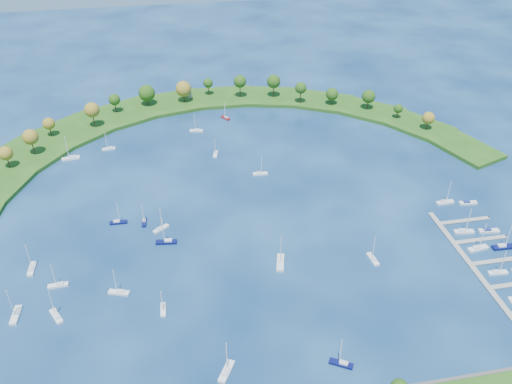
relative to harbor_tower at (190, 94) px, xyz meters
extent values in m
plane|color=#081E45|center=(14.97, -119.14, -4.41)|extent=(700.00, 700.00, 0.00)
cube|color=#1E4B14|center=(-89.06, -54.57, -3.41)|extent=(54.07, 56.09, 2.00)
cube|color=#1E4B14|center=(-68.24, -31.88, -3.41)|extent=(55.20, 54.07, 2.00)
cube|color=#1E4B14|center=(-42.60, -14.82, -3.41)|extent=(53.65, 48.47, 2.00)
cube|color=#1E4B14|center=(-13.63, -4.38, -3.41)|extent=(49.62, 39.75, 2.00)
cube|color=#1E4B14|center=(17.00, -1.16, -3.41)|extent=(44.32, 29.96, 2.00)
cube|color=#1E4B14|center=(47.51, -5.35, -3.41)|extent=(49.49, 38.05, 2.00)
cube|color=#1E4B14|center=(76.13, -16.70, -3.41)|extent=(51.13, 44.12, 2.00)
cube|color=#1E4B14|center=(101.22, -34.57, -3.41)|extent=(49.19, 47.96, 2.00)
cube|color=#1E4B14|center=(121.31, -57.91, -3.41)|extent=(43.90, 49.49, 2.00)
cube|color=#1E4B14|center=(135.25, -85.37, -3.41)|extent=(35.67, 48.74, 2.00)
cylinder|color=#382314|center=(-94.38, -67.17, 0.85)|extent=(0.56, 0.56, 6.51)
sphere|color=olive|center=(-94.38, -67.17, 5.48)|extent=(6.89, 6.89, 6.89)
cylinder|color=#382314|center=(-84.26, -55.60, 1.68)|extent=(0.56, 0.56, 8.18)
sphere|color=olive|center=(-84.26, -55.60, 7.36)|extent=(7.95, 7.95, 7.95)
cylinder|color=#382314|center=(-78.24, -36.65, 0.64)|extent=(0.56, 0.56, 6.08)
sphere|color=olive|center=(-78.24, -36.65, 4.99)|extent=(6.56, 6.56, 6.56)
cylinder|color=#382314|center=(-55.81, -29.68, 1.88)|extent=(0.56, 0.56, 8.58)
sphere|color=olive|center=(-55.81, -29.68, 7.85)|extent=(8.39, 8.39, 8.39)
cylinder|color=#382314|center=(-44.53, -12.59, 0.90)|extent=(0.56, 0.56, 6.61)
sphere|color=#1E4812|center=(-44.53, -12.59, 5.54)|extent=(6.68, 6.68, 6.68)
cylinder|color=#382314|center=(-25.86, -5.84, 0.43)|extent=(0.56, 0.56, 5.68)
sphere|color=#1E4812|center=(-25.86, -5.84, 5.24)|extent=(9.83, 9.83, 9.83)
cylinder|color=#382314|center=(-3.90, -4.94, 0.76)|extent=(0.56, 0.56, 6.34)
sphere|color=olive|center=(-3.90, -4.94, 5.84)|extent=(9.55, 9.55, 9.55)
cylinder|color=#382314|center=(11.78, 2.29, 0.92)|extent=(0.56, 0.56, 6.65)
sphere|color=#1E4812|center=(11.78, 2.29, 5.43)|extent=(5.95, 5.95, 5.95)
cylinder|color=#382314|center=(30.69, -4.81, 1.97)|extent=(0.56, 0.56, 8.76)
sphere|color=#1E4812|center=(30.69, -4.81, 7.91)|extent=(7.76, 7.76, 7.76)
cylinder|color=#382314|center=(51.09, -8.02, 1.77)|extent=(0.56, 0.56, 8.35)
sphere|color=#1E4812|center=(51.09, -8.02, 7.61)|extent=(8.35, 8.35, 8.35)
cylinder|color=#382314|center=(65.08, -20.14, 1.76)|extent=(0.56, 0.56, 8.32)
sphere|color=#1E4812|center=(65.08, -20.14, 7.31)|extent=(6.94, 6.94, 6.94)
cylinder|color=#382314|center=(83.20, -25.45, 0.09)|extent=(0.56, 0.56, 4.99)
sphere|color=#1E4812|center=(83.20, -25.45, 4.09)|extent=(7.53, 7.53, 7.53)
cylinder|color=#382314|center=(102.19, -35.85, 0.77)|extent=(0.56, 0.56, 6.36)
sphere|color=#1E4812|center=(102.19, -35.85, 5.53)|extent=(7.92, 7.92, 7.92)
cylinder|color=#382314|center=(114.56, -50.98, 0.08)|extent=(0.56, 0.56, 4.96)
sphere|color=#1E4812|center=(114.56, -50.98, 3.61)|extent=(5.25, 5.25, 5.25)
cylinder|color=#382314|center=(125.23, -66.86, 0.23)|extent=(0.56, 0.56, 5.28)
sphere|color=olive|center=(125.23, -66.86, 4.26)|extent=(6.97, 6.97, 6.97)
cylinder|color=gray|center=(0.00, 0.00, -0.20)|extent=(2.20, 2.20, 4.40)
cylinder|color=gray|center=(0.00, 0.00, 2.15)|extent=(2.60, 2.60, 0.30)
cube|color=gray|center=(92.97, -180.14, -4.06)|extent=(2.20, 82.00, 0.40)
cube|color=gray|center=(105.07, -173.54, -4.06)|extent=(22.00, 2.00, 0.40)
cube|color=gray|center=(105.07, -160.34, -4.06)|extent=(22.00, 2.00, 0.40)
cylinder|color=#382314|center=(115.97, -160.34, -3.81)|extent=(0.36, 0.36, 1.60)
cube|color=gray|center=(105.07, -147.14, -4.06)|extent=(22.00, 2.00, 0.40)
cylinder|color=#382314|center=(115.97, -147.14, -3.81)|extent=(0.36, 0.36, 1.60)
cube|color=white|center=(-47.61, -54.22, -4.00)|extent=(6.94, 2.58, 0.81)
cube|color=silver|center=(-46.94, -54.15, -3.31)|extent=(2.50, 1.56, 0.57)
cylinder|color=silver|center=(-48.15, -54.27, 0.98)|extent=(0.32, 0.32, 9.15)
cube|color=white|center=(21.00, -159.25, -3.83)|extent=(5.02, 9.98, 1.15)
cube|color=silver|center=(21.24, -158.32, -2.85)|extent=(2.67, 3.73, 0.81)
cylinder|color=silver|center=(20.80, -160.00, 3.23)|extent=(0.32, 0.32, 12.97)
cube|color=white|center=(-24.64, -175.53, -4.01)|extent=(2.12, 6.61, 0.78)
cube|color=silver|center=(-24.62, -174.88, -3.35)|extent=(1.38, 2.34, 0.55)
cylinder|color=silver|center=(-24.67, -176.05, 0.79)|extent=(0.32, 0.32, 8.82)
cube|color=white|center=(-74.66, -168.75, -3.88)|extent=(3.06, 8.87, 1.05)
cube|color=silver|center=(-74.60, -167.88, -3.00)|extent=(1.92, 3.17, 0.73)
cylinder|color=silver|center=(-74.72, -169.44, 2.52)|extent=(0.32, 0.32, 11.76)
cube|color=white|center=(-6.64, -205.40, -3.89)|extent=(6.41, 8.66, 1.03)
cube|color=silver|center=(-7.07, -206.15, -3.01)|extent=(2.97, 3.45, 0.72)
cylinder|color=silver|center=(-6.29, -204.81, 2.44)|extent=(0.32, 0.32, 11.63)
cube|color=white|center=(-40.01, -164.08, -3.95)|extent=(7.96, 4.48, 0.92)
cube|color=silver|center=(-39.28, -164.33, -3.16)|extent=(3.03, 2.28, 0.64)
cylinder|color=silver|center=(-40.59, -163.89, 1.69)|extent=(0.32, 0.32, 10.36)
cube|color=white|center=(-0.28, -42.21, -3.96)|extent=(7.72, 3.72, 0.89)
cube|color=silver|center=(0.44, -42.38, -3.20)|extent=(2.87, 2.01, 0.62)
cylinder|color=silver|center=(-0.86, -42.07, 1.51)|extent=(0.32, 0.32, 10.04)
cube|color=white|center=(-23.44, -128.84, -3.97)|extent=(7.08, 5.92, 0.87)
cube|color=silver|center=(-24.03, -129.27, -3.23)|extent=(2.90, 2.65, 0.61)
cylinder|color=silver|center=(-22.97, -128.50, 1.38)|extent=(0.32, 0.32, 9.82)
cube|color=maroon|center=(18.00, -29.14, -4.01)|extent=(4.90, 6.60, 0.79)
cube|color=silver|center=(18.33, -29.71, -3.34)|extent=(2.27, 2.63, 0.55)
cylinder|color=silver|center=(17.74, -28.69, 0.81)|extent=(0.32, 0.32, 8.86)
cube|color=#0A0F43|center=(-30.25, -122.74, -4.01)|extent=(2.23, 6.65, 0.79)
cube|color=silver|center=(-30.21, -122.09, -3.35)|extent=(1.42, 2.37, 0.55)
cylinder|color=silver|center=(-30.28, -123.27, 0.80)|extent=(0.32, 0.32, 8.84)
cube|color=white|center=(25.97, -93.52, -3.98)|extent=(7.26, 2.44, 0.86)
cube|color=silver|center=(25.26, -93.48, -3.25)|extent=(2.58, 1.55, 0.60)
cylinder|color=silver|center=(26.54, -93.56, 1.27)|extent=(0.32, 0.32, 9.65)
cube|color=white|center=(-62.07, -156.09, -3.97)|extent=(7.39, 2.40, 0.88)
cube|color=silver|center=(-61.34, -156.05, -3.22)|extent=(2.62, 1.55, 0.61)
cylinder|color=silver|center=(-62.65, -156.12, 1.40)|extent=(0.32, 0.32, 9.85)
cube|color=white|center=(-66.25, -61.02, -3.88)|extent=(9.05, 3.55, 1.06)
cube|color=silver|center=(-65.37, -60.91, -2.98)|extent=(3.28, 2.10, 0.74)
cylinder|color=silver|center=(-66.94, -61.11, 2.60)|extent=(0.32, 0.32, 11.89)
cube|color=#0A0F43|center=(29.10, -209.14, -3.95)|extent=(7.65, 5.67, 0.91)
cube|color=silver|center=(29.75, -209.53, -3.17)|extent=(3.05, 2.63, 0.64)
cylinder|color=silver|center=(28.57, -208.84, 1.64)|extent=(0.32, 0.32, 10.27)
cube|color=white|center=(-60.97, -171.82, -3.94)|extent=(5.51, 7.92, 0.93)
cube|color=silver|center=(-60.61, -172.51, -3.15)|extent=(2.61, 3.12, 0.65)
cylinder|color=silver|center=(-61.26, -171.27, 1.78)|extent=(0.32, 0.32, 10.51)
cube|color=white|center=(56.96, -163.84, -3.95)|extent=(2.84, 7.74, 0.91)
cube|color=silver|center=(57.03, -164.59, -3.18)|extent=(1.73, 2.78, 0.64)
cylinder|color=silver|center=(56.90, -163.24, 1.61)|extent=(0.32, 0.32, 10.22)
cube|color=#0A0F43|center=(-21.69, -138.22, -3.90)|extent=(8.74, 3.41, 1.02)
cube|color=silver|center=(-20.84, -138.33, -3.03)|extent=(3.16, 2.02, 0.72)
cylinder|color=silver|center=(-22.36, -138.14, 2.36)|extent=(0.32, 0.32, 11.49)
cube|color=#0A0F43|center=(-41.09, -120.97, -3.96)|extent=(7.46, 2.34, 0.89)
cube|color=silver|center=(-41.83, -120.94, -3.21)|extent=(2.64, 1.54, 0.62)
cylinder|color=silver|center=(-40.50, -120.99, 1.47)|extent=(0.32, 0.32, 9.97)
cube|color=white|center=(6.97, -70.25, -4.00)|extent=(3.52, 7.10, 0.82)
cube|color=silver|center=(7.13, -69.59, -3.30)|extent=(1.88, 2.65, 0.57)
cylinder|color=silver|center=(6.83, -70.78, 1.03)|extent=(0.32, 0.32, 9.24)
cube|color=white|center=(-72.90, -144.94, -3.93)|extent=(2.49, 8.05, 0.96)
cube|color=silver|center=(-72.92, -145.74, -3.11)|extent=(1.65, 2.84, 0.67)
cylinder|color=silver|center=(-72.88, -144.30, 1.94)|extent=(0.32, 0.32, 10.78)
cube|color=white|center=(100.57, -179.98, -3.96)|extent=(7.59, 2.68, 0.89)
cube|color=silver|center=(99.82, -179.92, -3.20)|extent=(2.71, 1.66, 0.63)
cylinder|color=silver|center=(101.16, -180.02, 1.51)|extent=(0.32, 0.32, 10.05)
cube|color=white|center=(100.57, -165.58, -3.89)|extent=(8.92, 3.51, 1.04)
cube|color=silver|center=(99.71, -165.69, -3.00)|extent=(3.23, 2.07, 0.73)
cylinder|color=silver|center=(101.25, -165.50, 2.49)|extent=(0.32, 0.32, 11.72)
cube|color=#0A0F43|center=(111.07, -166.70, -3.86)|extent=(9.24, 2.91, 1.10)
cube|color=silver|center=(110.15, -166.67, -2.93)|extent=(3.27, 1.91, 0.77)
cylinder|color=silver|center=(111.80, -166.73, 2.86)|extent=(0.32, 0.32, 12.35)
cube|color=white|center=(100.57, -154.42, -3.91)|extent=(8.53, 3.48, 0.99)
cube|color=silver|center=(99.75, -154.30, -3.07)|extent=(3.10, 2.02, 0.70)
cylinder|color=silver|center=(101.22, -154.52, 2.18)|extent=(0.32, 0.32, 11.18)
cube|color=white|center=(111.07, -155.91, -3.89)|extent=(8.82, 3.53, 1.03)
cube|color=navy|center=(110.22, -155.79, -3.02)|extent=(3.20, 2.07, 0.72)
cube|color=white|center=(102.97, -133.13, -3.92)|extent=(8.13, 2.62, 0.96)
cube|color=silver|center=(102.16, -133.16, -3.10)|extent=(2.88, 1.70, 0.68)
cylinder|color=silver|center=(103.61, -133.10, 1.98)|extent=(0.32, 0.32, 10.85)
cube|color=white|center=(112.97, -135.38, -3.93)|extent=(8.14, 3.00, 0.96)
cube|color=navy|center=(112.17, -135.31, -3.12)|extent=(2.93, 1.83, 0.67)
camera|label=1|loc=(-17.68, -312.64, 134.55)|focal=37.84mm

